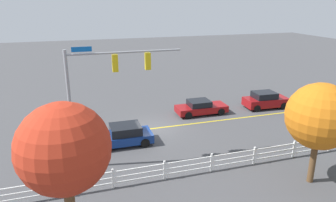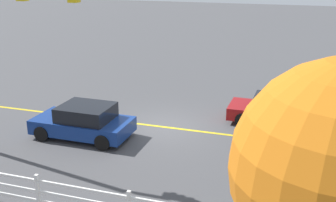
# 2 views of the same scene
# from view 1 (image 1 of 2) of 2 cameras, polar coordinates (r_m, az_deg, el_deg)

# --- Properties ---
(ground_plane) EXTENTS (120.00, 120.00, 0.00)m
(ground_plane) POSITION_cam_1_polar(r_m,az_deg,el_deg) (25.03, -2.58, -4.98)
(ground_plane) COLOR #444447
(lane_center_stripe) EXTENTS (28.00, 0.16, 0.01)m
(lane_center_stripe) POSITION_cam_1_polar(r_m,az_deg,el_deg) (26.26, 5.90, -3.93)
(lane_center_stripe) COLOR gold
(lane_center_stripe) RESTS_ON ground_plane
(signal_assembly) EXTENTS (6.74, 0.38, 7.26)m
(signal_assembly) POSITION_cam_1_polar(r_m,az_deg,el_deg) (18.63, -12.02, 3.04)
(signal_assembly) COLOR gray
(signal_assembly) RESTS_ON ground_plane
(car_0) EXTENTS (4.11, 2.08, 1.53)m
(car_0) POSITION_cam_1_polar(r_m,az_deg,el_deg) (30.86, 17.16, 0.16)
(car_0) COLOR maroon
(car_0) RESTS_ON ground_plane
(car_1) EXTENTS (4.06, 2.07, 1.41)m
(car_1) POSITION_cam_1_polar(r_m,az_deg,el_deg) (22.38, -8.01, -6.11)
(car_1) COLOR navy
(car_1) RESTS_ON ground_plane
(car_2) EXTENTS (4.51, 1.93, 1.28)m
(car_2) POSITION_cam_1_polar(r_m,az_deg,el_deg) (28.05, 5.94, -1.15)
(car_2) COLOR maroon
(car_2) RESTS_ON ground_plane
(white_rail_fence) EXTENTS (26.10, 0.10, 1.15)m
(white_rail_fence) POSITION_cam_1_polar(r_m,az_deg,el_deg) (19.67, 11.72, -10.14)
(white_rail_fence) COLOR white
(white_rail_fence) RESTS_ON ground_plane
(tree_0) EXTENTS (3.54, 3.54, 5.67)m
(tree_0) POSITION_cam_1_polar(r_m,az_deg,el_deg) (18.34, 25.73, -2.54)
(tree_0) COLOR brown
(tree_0) RESTS_ON ground_plane
(tree_3) EXTENTS (3.61, 3.61, 6.16)m
(tree_3) POSITION_cam_1_polar(r_m,az_deg,el_deg) (12.68, -18.28, -8.28)
(tree_3) COLOR brown
(tree_3) RESTS_ON ground_plane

